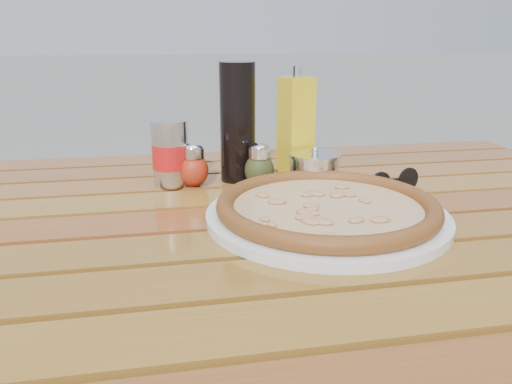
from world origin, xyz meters
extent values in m
cube|color=#3C1C0D|center=(0.64, 0.39, 0.35)|extent=(0.06, 0.06, 0.70)
cube|color=#3B1D0D|center=(0.00, 0.00, 0.70)|extent=(1.36, 0.86, 0.04)
cube|color=#5A370F|center=(0.00, -0.30, 0.73)|extent=(1.40, 0.09, 0.03)
cube|color=#55330F|center=(0.00, -0.20, 0.73)|extent=(1.40, 0.09, 0.03)
cube|color=#55320F|center=(0.00, -0.10, 0.73)|extent=(1.40, 0.09, 0.03)
cube|color=#59290F|center=(0.00, 0.00, 0.73)|extent=(1.40, 0.09, 0.03)
cube|color=#5F3910|center=(0.00, 0.10, 0.73)|extent=(1.40, 0.09, 0.03)
cube|color=#5E3110|center=(0.00, 0.20, 0.73)|extent=(1.40, 0.09, 0.03)
cube|color=#542B0E|center=(0.00, 0.30, 0.73)|extent=(1.40, 0.09, 0.03)
cube|color=#572A0F|center=(0.00, 0.41, 0.73)|extent=(1.40, 0.09, 0.03)
cylinder|color=silver|center=(0.09, -0.05, 0.76)|extent=(0.46, 0.46, 0.01)
cylinder|color=beige|center=(0.09, -0.05, 0.77)|extent=(0.35, 0.35, 0.01)
torus|color=black|center=(0.09, -0.05, 0.77)|extent=(0.38, 0.38, 0.03)
ellipsoid|color=#B62C14|center=(-0.09, 0.17, 0.78)|extent=(0.06, 0.06, 0.06)
cylinder|color=silver|center=(-0.09, 0.17, 0.81)|extent=(0.05, 0.05, 0.02)
ellipsoid|color=silver|center=(-0.09, 0.17, 0.82)|extent=(0.04, 0.04, 0.02)
ellipsoid|color=#383D18|center=(0.03, 0.15, 0.78)|extent=(0.06, 0.06, 0.06)
cylinder|color=white|center=(0.03, 0.15, 0.81)|extent=(0.05, 0.05, 0.02)
ellipsoid|color=silver|center=(0.03, 0.15, 0.82)|extent=(0.04, 0.04, 0.02)
cylinder|color=black|center=(0.00, 0.20, 0.86)|extent=(0.07, 0.07, 0.22)
cylinder|color=silver|center=(-0.13, 0.19, 0.81)|extent=(0.07, 0.07, 0.12)
cylinder|color=#B31213|center=(-0.13, 0.19, 0.81)|extent=(0.08, 0.08, 0.04)
cube|color=gold|center=(0.12, 0.23, 0.84)|extent=(0.07, 0.07, 0.19)
cylinder|color=silver|center=(0.12, 0.23, 0.95)|extent=(0.03, 0.03, 0.02)
cylinder|color=silver|center=(0.13, 0.14, 0.78)|extent=(0.10, 0.10, 0.05)
cylinder|color=silver|center=(0.13, 0.14, 0.81)|extent=(0.11, 0.11, 0.01)
sphere|color=white|center=(0.13, 0.14, 0.81)|extent=(0.02, 0.02, 0.01)
cylinder|color=black|center=(0.23, 0.06, 0.77)|extent=(0.04, 0.02, 0.04)
cylinder|color=black|center=(0.29, 0.08, 0.77)|extent=(0.04, 0.02, 0.04)
cube|color=black|center=(0.26, 0.07, 0.77)|extent=(0.02, 0.01, 0.00)
cube|color=black|center=(0.25, 0.08, 0.75)|extent=(0.09, 0.03, 0.00)
cube|color=black|center=(0.26, 0.09, 0.75)|extent=(0.09, 0.03, 0.00)
camera|label=1|loc=(-0.14, -0.71, 1.01)|focal=35.00mm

